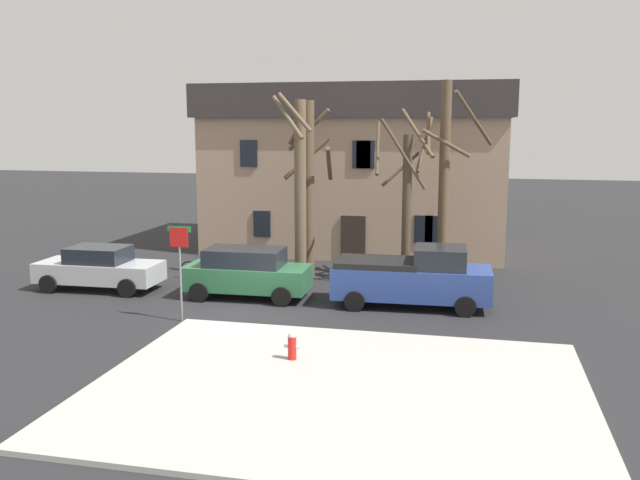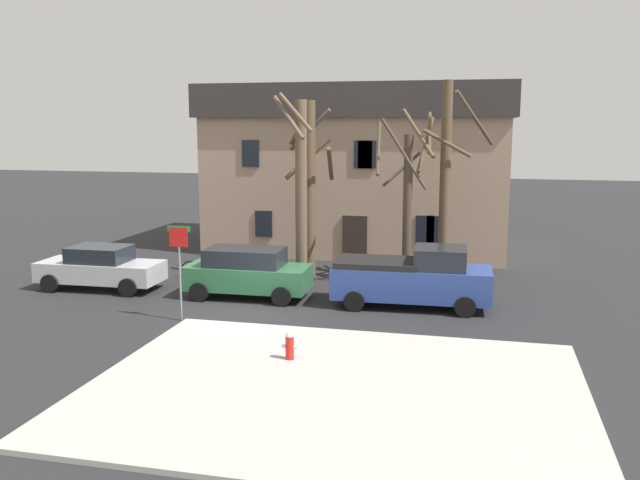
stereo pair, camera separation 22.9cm
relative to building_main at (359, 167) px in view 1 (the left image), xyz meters
The scene contains 13 objects.
ground_plane 13.91m from the building_main, 96.55° to the right, with size 120.00×120.00×0.00m, color #262628.
sidewalk_slab 19.51m from the building_main, 81.80° to the right, with size 11.39×8.83×0.12m, color #B7B5AD.
building_main is the anchor object (origin of this frame).
tree_bare_near 7.96m from the building_main, 97.31° to the right, with size 2.08×2.11×7.29m.
tree_bare_mid 7.32m from the building_main, 96.56° to the right, with size 2.27×2.01×7.02m.
tree_bare_far 8.36m from the building_main, 68.48° to the right, with size 2.12×2.36×6.32m.
tree_bare_end 8.46m from the building_main, 58.41° to the right, with size 3.50×2.80×7.73m.
car_silver_sedan 14.05m from the building_main, 125.26° to the right, with size 4.62×2.09×1.63m.
car_green_wagon 11.73m from the building_main, 100.93° to the right, with size 4.41×2.09×1.78m.
pickup_truck_blue 11.97m from the building_main, 71.34° to the right, with size 5.33×2.33×2.07m.
fire_hydrant 17.71m from the building_main, 86.05° to the right, with size 0.42×0.22×0.73m.
street_sign_pole 14.83m from the building_main, 102.55° to the right, with size 0.76×0.07×3.01m.
bicycle_leaning 10.59m from the building_main, 119.54° to the right, with size 1.74×0.28×1.03m.
Camera 1 is at (7.15, -20.30, 6.10)m, focal length 38.25 mm.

